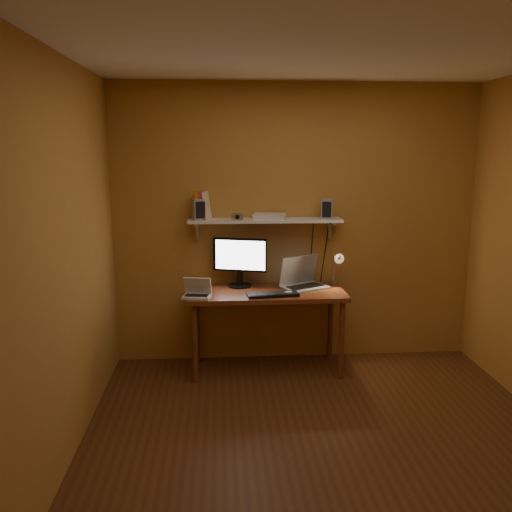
{
  "coord_description": "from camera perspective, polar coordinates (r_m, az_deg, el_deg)",
  "views": [
    {
      "loc": [
        -0.71,
        -3.4,
        2.02
      ],
      "look_at": [
        -0.4,
        1.18,
        1.09
      ],
      "focal_mm": 38.0,
      "sensor_mm": 36.0,
      "label": 1
    }
  ],
  "objects": [
    {
      "name": "speaker_left",
      "position": [
        4.89,
        -6.03,
        4.91
      ],
      "size": [
        0.13,
        0.13,
        0.19
      ],
      "primitive_type": "cube",
      "rotation": [
        0.0,
        0.0,
        0.29
      ],
      "color": "gray",
      "rests_on": "wall_shelf"
    },
    {
      "name": "books",
      "position": [
        4.93,
        -5.59,
        5.33
      ],
      "size": [
        0.15,
        0.18,
        0.25
      ],
      "color": "#C26902",
      "rests_on": "wall_shelf"
    },
    {
      "name": "monitor",
      "position": [
        4.97,
        -1.73,
        -0.37
      ],
      "size": [
        0.49,
        0.26,
        0.45
      ],
      "rotation": [
        0.0,
        0.0,
        -0.27
      ],
      "color": "black",
      "rests_on": "desk"
    },
    {
      "name": "laptop",
      "position": [
        4.99,
        4.86,
        -2.47
      ],
      "size": [
        0.48,
        0.43,
        0.29
      ],
      "rotation": [
        0.0,
        0.0,
        0.49
      ],
      "color": "gray",
      "rests_on": "desk"
    },
    {
      "name": "keyboard",
      "position": [
        4.71,
        1.79,
        -4.07
      ],
      "size": [
        0.46,
        0.2,
        0.02
      ],
      "primitive_type": "cube",
      "rotation": [
        0.0,
        0.0,
        0.11
      ],
      "color": "black",
      "rests_on": "desk"
    },
    {
      "name": "speaker_right",
      "position": [
        4.99,
        7.44,
        4.94
      ],
      "size": [
        0.12,
        0.12,
        0.18
      ],
      "primitive_type": "cube",
      "rotation": [
        0.0,
        0.0,
        -0.17
      ],
      "color": "gray",
      "rests_on": "wall_shelf"
    },
    {
      "name": "netbook",
      "position": [
        4.69,
        -6.21,
        -3.74
      ],
      "size": [
        0.26,
        0.21,
        0.17
      ],
      "rotation": [
        0.0,
        0.0,
        -0.17
      ],
      "color": "silver",
      "rests_on": "desk"
    },
    {
      "name": "wall_shelf",
      "position": [
        4.94,
        0.95,
        3.73
      ],
      "size": [
        1.4,
        0.25,
        0.21
      ],
      "color": "silver",
      "rests_on": "room"
    },
    {
      "name": "shelf_camera",
      "position": [
        4.84,
        -1.98,
        4.16
      ],
      "size": [
        0.11,
        0.05,
        0.07
      ],
      "color": "silver",
      "rests_on": "wall_shelf"
    },
    {
      "name": "mouse",
      "position": [
        4.75,
        3.43,
        -3.9
      ],
      "size": [
        0.1,
        0.07,
        0.03
      ],
      "primitive_type": "ellipsoid",
      "rotation": [
        0.0,
        0.0,
        0.18
      ],
      "color": "silver",
      "rests_on": "desk"
    },
    {
      "name": "room",
      "position": [
        3.55,
        7.76,
        -0.37
      ],
      "size": [
        3.44,
        3.24,
        2.64
      ],
      "color": "#502F14",
      "rests_on": "ground"
    },
    {
      "name": "router",
      "position": [
        4.94,
        1.43,
        4.21
      ],
      "size": [
        0.32,
        0.24,
        0.05
      ],
      "primitive_type": "cube",
      "rotation": [
        0.0,
        0.0,
        -0.19
      ],
      "color": "silver",
      "rests_on": "wall_shelf"
    },
    {
      "name": "desk",
      "position": [
        4.89,
        1.11,
        -4.66
      ],
      "size": [
        1.4,
        0.6,
        0.75
      ],
      "color": "maroon",
      "rests_on": "ground"
    },
    {
      "name": "desk_lamp",
      "position": [
        5.04,
        8.5,
        -0.85
      ],
      "size": [
        0.09,
        0.23,
        0.38
      ],
      "color": "silver",
      "rests_on": "desk"
    }
  ]
}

